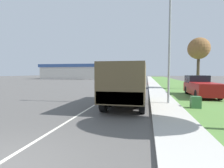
{
  "coord_description": "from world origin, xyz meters",
  "views": [
    {
      "loc": [
        3.35,
        -2.72,
        2.1
      ],
      "look_at": [
        0.84,
        9.81,
        1.29
      ],
      "focal_mm": 28.0,
      "sensor_mm": 36.0,
      "label": 1
    }
  ],
  "objects": [
    {
      "name": "car_nearest_ahead",
      "position": [
        1.93,
        20.81,
        0.63
      ],
      "size": [
        1.94,
        4.11,
        1.38
      ],
      "color": "navy",
      "rests_on": "ground"
    },
    {
      "name": "car_second_ahead",
      "position": [
        2.07,
        32.46,
        0.76
      ],
      "size": [
        1.8,
        4.32,
        1.71
      ],
      "color": "maroon",
      "rests_on": "ground"
    },
    {
      "name": "ground_plane",
      "position": [
        0.0,
        40.0,
        0.0
      ],
      "size": [
        180.0,
        180.0,
        0.0
      ],
      "primitive_type": "plane",
      "color": "#565451"
    },
    {
      "name": "pickup_truck",
      "position": [
        8.1,
        14.21,
        0.89
      ],
      "size": [
        1.92,
        5.58,
        1.85
      ],
      "color": "maroon",
      "rests_on": "grass_strip_right"
    },
    {
      "name": "military_truck",
      "position": [
        2.09,
        8.43,
        1.53
      ],
      "size": [
        2.34,
        6.63,
        2.65
      ],
      "color": "#606647",
      "rests_on": "ground"
    },
    {
      "name": "building_distant",
      "position": [
        -22.3,
        57.0,
        2.55
      ],
      "size": [
        20.48,
        14.13,
        5.03
      ],
      "color": "beige",
      "rests_on": "ground"
    },
    {
      "name": "car_third_ahead",
      "position": [
        -1.51,
        43.46,
        0.67
      ],
      "size": [
        1.79,
        4.76,
        1.48
      ],
      "color": "tan",
      "rests_on": "ground"
    },
    {
      "name": "car_fourth_ahead",
      "position": [
        -1.85,
        51.85,
        0.62
      ],
      "size": [
        1.75,
        4.69,
        1.35
      ],
      "color": "silver",
      "rests_on": "ground"
    },
    {
      "name": "utility_box",
      "position": [
        6.2,
        8.31,
        0.37
      ],
      "size": [
        0.55,
        0.45,
        0.7
      ],
      "color": "#3D7042",
      "rests_on": "grass_strip_right"
    },
    {
      "name": "grass_strip_right",
      "position": [
        8.9,
        40.0,
        0.01
      ],
      "size": [
        7.0,
        120.0,
        0.02
      ],
      "color": "#56843D",
      "rests_on": "ground"
    },
    {
      "name": "tree_mid_right",
      "position": [
        9.87,
        21.82,
        5.18
      ],
      "size": [
        2.76,
        2.76,
        6.63
      ],
      "color": "#4C3D2D",
      "rests_on": "grass_strip_right"
    },
    {
      "name": "lane_centre_stripe",
      "position": [
        0.0,
        40.0,
        0.0
      ],
      "size": [
        0.12,
        120.0,
        0.0
      ],
      "color": "silver",
      "rests_on": "ground"
    },
    {
      "name": "sidewalk_right",
      "position": [
        4.5,
        40.0,
        0.06
      ],
      "size": [
        1.8,
        120.0,
        0.12
      ],
      "color": "beige",
      "rests_on": "ground"
    },
    {
      "name": "lamp_post",
      "position": [
        4.57,
        9.21,
        5.04
      ],
      "size": [
        1.69,
        0.24,
        8.45
      ],
      "color": "gray",
      "rests_on": "sidewalk_right"
    }
  ]
}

